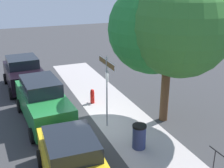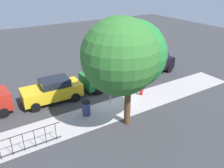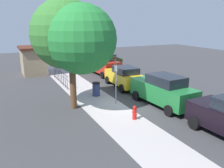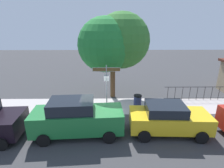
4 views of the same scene
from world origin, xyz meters
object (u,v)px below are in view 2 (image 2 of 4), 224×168
at_px(car_yellow, 53,90).
at_px(trash_bin, 86,108).
at_px(car_black, 152,63).
at_px(fire_hydrant, 141,90).
at_px(car_green, 110,74).
at_px(street_sign, 110,73).
at_px(shade_tree, 125,56).

distance_m(car_yellow, trash_bin, 3.17).
height_order(car_black, trash_bin, car_black).
xyz_separation_m(car_black, fire_hydrant, (3.67, 3.05, -0.56)).
bearing_deg(fire_hydrant, car_green, -67.50).
distance_m(street_sign, car_black, 7.05).
bearing_deg(shade_tree, fire_hydrant, -144.10).
bearing_deg(trash_bin, car_black, -158.30).
relative_size(shade_tree, car_green, 1.37).
distance_m(shade_tree, car_yellow, 6.63).
xyz_separation_m(street_sign, car_yellow, (3.30, -2.42, -1.45)).
xyz_separation_m(car_black, car_yellow, (9.60, 0.44, -0.08)).
distance_m(shade_tree, car_black, 9.47).
xyz_separation_m(shade_tree, fire_hydrant, (-3.31, -2.39, -3.94)).
xyz_separation_m(car_yellow, fire_hydrant, (-5.93, 2.61, -0.47)).
height_order(car_green, trash_bin, car_green).
relative_size(street_sign, fire_hydrant, 4.10).
xyz_separation_m(car_green, car_yellow, (4.80, 0.10, -0.13)).
height_order(fire_hydrant, trash_bin, trash_bin).
distance_m(shade_tree, trash_bin, 4.60).
height_order(car_black, car_green, car_green).
height_order(street_sign, car_black, street_sign).
bearing_deg(car_yellow, trash_bin, 114.43).
height_order(street_sign, fire_hydrant, street_sign).
bearing_deg(car_yellow, car_green, -176.38).
bearing_deg(car_green, shade_tree, 63.28).
distance_m(street_sign, trash_bin, 2.83).
distance_m(street_sign, car_yellow, 4.34).
bearing_deg(street_sign, fire_hydrant, 175.68).
bearing_deg(trash_bin, car_yellow, -67.96).
distance_m(car_green, car_yellow, 4.81).
height_order(shade_tree, fire_hydrant, shade_tree).
height_order(car_green, fire_hydrant, car_green).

